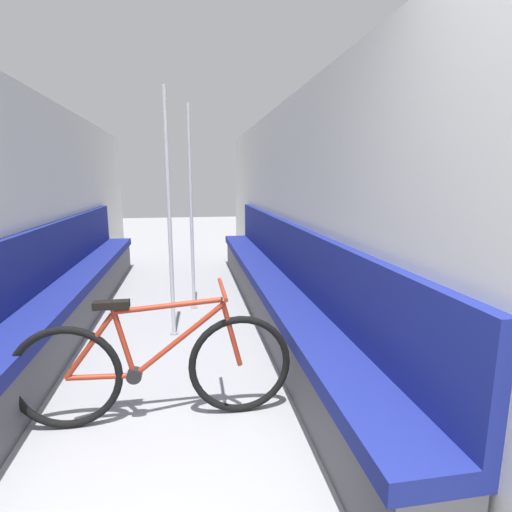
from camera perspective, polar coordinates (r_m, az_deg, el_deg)
wall_left at (r=4.13m, az=-29.93°, el=4.97°), size 0.10×9.84×2.28m
wall_right at (r=4.02m, az=6.09°, el=6.25°), size 0.10×9.84×2.28m
bench_seat_row_left at (r=4.28m, az=-25.65°, el=-5.37°), size 0.41×5.80×1.03m
bench_seat_row_right at (r=4.20m, az=2.56°, el=-4.58°), size 0.41×5.80×1.03m
bicycle at (r=2.58m, az=-14.17°, el=-15.16°), size 1.67×0.46×0.83m
grab_pole_near at (r=3.72m, az=-12.21°, el=5.09°), size 0.08×0.08×2.26m
grab_pole_far at (r=4.48m, az=-9.24°, el=6.17°), size 0.08×0.08×2.26m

